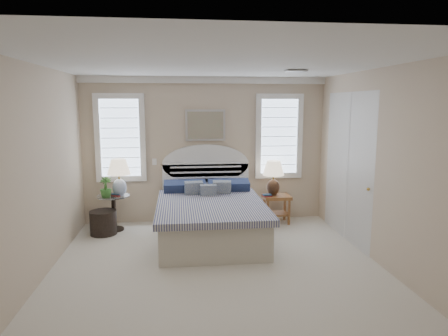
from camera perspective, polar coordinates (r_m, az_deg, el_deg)
floor at (r=5.43m, az=-0.70°, el=-14.90°), size 4.50×5.00×0.01m
ceiling at (r=4.98m, az=-0.76°, el=14.76°), size 4.50×5.00×0.01m
wall_back at (r=7.50m, az=-2.68°, el=2.55°), size 4.50×0.02×2.70m
wall_left at (r=5.30m, az=-25.70°, el=-1.13°), size 0.02×5.00×2.70m
wall_right at (r=5.71m, az=22.33°, el=-0.22°), size 0.02×5.00×2.70m
crown_molding at (r=7.42m, az=-2.73°, el=12.45°), size 4.50×0.08×0.12m
hvac_vent at (r=6.00m, az=10.24°, el=13.48°), size 0.30×0.20×0.02m
switch_plate at (r=7.51m, az=-9.91°, el=0.88°), size 0.08×0.01×0.12m
window_left at (r=7.51m, az=-14.60°, el=4.19°), size 0.90×0.06×1.60m
window_right at (r=7.68m, az=7.83°, el=4.50°), size 0.90×0.06×1.60m
painting at (r=7.42m, az=-2.68°, el=6.12°), size 0.74×0.04×0.58m
closet_door at (r=6.79m, az=17.26°, el=0.17°), size 0.02×1.80×2.40m
bed at (r=6.67m, az=-2.00°, el=-6.76°), size 1.72×2.28×1.47m
side_table_left at (r=7.31m, az=-15.45°, el=-5.66°), size 0.56×0.56×0.63m
nightstand_right at (r=7.53m, az=7.51°, el=-4.96°), size 0.50×0.40×0.53m
floor_pot at (r=7.19m, az=-16.86°, el=-7.46°), size 0.55×0.55×0.41m
lamp_left at (r=7.14m, az=-14.78°, el=-0.72°), size 0.48×0.48×0.65m
lamp_right at (r=7.45m, az=7.07°, el=-0.85°), size 0.52×0.52×0.65m
potted_plant at (r=7.09m, az=-16.55°, el=-2.67°), size 0.21×0.21×0.35m
books_left at (r=7.20m, az=-15.07°, el=-3.68°), size 0.20×0.17×0.04m
books_right at (r=7.38m, az=6.17°, el=-3.91°), size 0.17×0.13×0.04m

